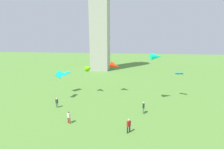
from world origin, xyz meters
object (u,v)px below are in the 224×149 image
at_px(monument_obelisk, 100,2).
at_px(kite_flying_5, 156,56).
at_px(kite_flying_0, 66,73).
at_px(kite_flying_3, 179,74).
at_px(person_1, 144,107).
at_px(person_0, 129,125).
at_px(kite_flying_2, 115,66).
at_px(person_2, 57,102).
at_px(kite_flying_1, 89,68).
at_px(person_4, 69,117).
at_px(kite_flying_6, 59,74).

distance_m(monument_obelisk, kite_flying_5, 36.49).
distance_m(kite_flying_0, kite_flying_3, 22.31).
height_order(monument_obelisk, person_1, monument_obelisk).
bearing_deg(person_0, monument_obelisk, -123.15).
bearing_deg(monument_obelisk, kite_flying_5, -61.22).
bearing_deg(kite_flying_2, kite_flying_5, -96.85).
bearing_deg(person_2, kite_flying_1, -87.06).
relative_size(person_2, kite_flying_5, 0.78).
bearing_deg(kite_flying_2, person_1, -128.26).
bearing_deg(kite_flying_5, kite_flying_3, -67.67).
distance_m(kite_flying_3, kite_flying_5, 6.71).
relative_size(person_2, kite_flying_0, 0.78).
bearing_deg(person_4, kite_flying_0, -34.87).
relative_size(person_1, kite_flying_5, 0.89).
bearing_deg(person_2, kite_flying_2, -106.88).
distance_m(monument_obelisk, kite_flying_6, 35.45).
height_order(person_1, kite_flying_6, kite_flying_6).
xyz_separation_m(monument_obelisk, kite_flying_2, (8.53, -25.40, -17.16)).
distance_m(person_0, kite_flying_5, 13.50).
bearing_deg(kite_flying_0, kite_flying_2, -49.07).
height_order(person_0, person_2, person_0).
xyz_separation_m(person_1, kite_flying_2, (-5.51, 8.98, 4.70)).
xyz_separation_m(kite_flying_0, kite_flying_6, (0.55, -4.07, 0.66)).
bearing_deg(kite_flying_2, kite_flying_3, -72.72).
distance_m(person_4, kite_flying_2, 14.97).
bearing_deg(person_0, kite_flying_3, -171.84).
height_order(person_2, kite_flying_1, kite_flying_1).
height_order(person_4, kite_flying_3, kite_flying_3).
xyz_separation_m(person_0, kite_flying_0, (-13.61, 13.65, 3.06)).
distance_m(person_4, kite_flying_0, 14.05).
xyz_separation_m(kite_flying_2, kite_flying_5, (7.53, -3.84, 2.37)).
height_order(person_2, kite_flying_5, kite_flying_5).
relative_size(person_0, person_2, 1.10).
bearing_deg(kite_flying_5, kite_flying_2, 51.08).
relative_size(person_4, kite_flying_0, 0.81).
bearing_deg(person_2, person_4, 157.49).
bearing_deg(kite_flying_2, monument_obelisk, 38.74).
bearing_deg(kite_flying_0, kite_flying_1, -57.11).
height_order(monument_obelisk, person_2, monument_obelisk).
height_order(monument_obelisk, kite_flying_5, monument_obelisk).
relative_size(person_4, kite_flying_6, 0.90).
xyz_separation_m(monument_obelisk, person_2, (0.09, -34.17, -21.99)).
height_order(person_1, kite_flying_5, kite_flying_5).
relative_size(monument_obelisk, kite_flying_0, 22.30).
bearing_deg(person_2, person_0, -178.91).
height_order(monument_obelisk, kite_flying_6, monument_obelisk).
relative_size(person_2, kite_flying_3, 0.94).
bearing_deg(person_1, kite_flying_5, 158.30).
relative_size(kite_flying_1, kite_flying_2, 0.98).
distance_m(monument_obelisk, kite_flying_3, 37.99).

